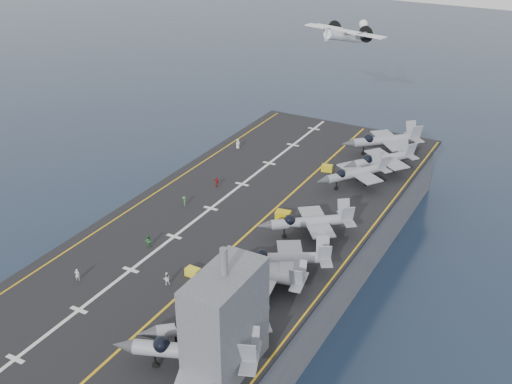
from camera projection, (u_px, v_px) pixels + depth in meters
The scene contains 26 objects.
ground at pixel (244, 273), 103.62m from camera, with size 500.00×500.00×0.00m, color #142135.
hull at pixel (244, 247), 101.38m from camera, with size 36.00×90.00×10.00m, color #56595E.
flight_deck at pixel (244, 218), 99.05m from camera, with size 38.00×92.00×0.40m, color black.
foul_line at pixel (261, 222), 97.66m from camera, with size 0.35×90.00×0.02m, color gold.
landing_centerline at pixel (211, 208), 101.52m from camera, with size 0.50×90.00×0.02m, color silver.
deck_edge_port at pixel (155, 193), 106.25m from camera, with size 0.25×90.00×0.02m, color gold.
deck_edge_stbd at pixel (357, 247), 91.01m from camera, with size 0.25×90.00×0.02m, color gold.
island_superstructure at pixel (225, 311), 65.63m from camera, with size 5.00×10.00×15.00m, color #56595E, non-canonical shape.
fighter_jet_0 at pixel (195, 351), 67.27m from camera, with size 18.57×15.52×5.50m, color #8D949C, non-canonical shape.
fighter_jet_1 at pixel (212, 324), 71.60m from camera, with size 17.65×17.12×5.14m, color gray, non-canonical shape.
fighter_jet_2 at pixel (261, 274), 80.94m from camera, with size 14.70×11.19×4.61m, color gray, non-canonical shape.
fighter_jet_3 at pixel (285, 257), 84.23m from camera, with size 16.71×15.06×4.84m, color gray, non-canonical shape.
fighter_jet_4 at pixel (311, 221), 92.88m from camera, with size 17.06×16.27×4.94m, color #90979F, non-canonical shape.
fighter_jet_6 at pixel (356, 172), 108.03m from camera, with size 15.26×16.50×4.77m, color #A0A9B0, non-canonical shape.
fighter_jet_7 at pixel (383, 158), 113.03m from camera, with size 16.18×17.09×4.95m, color #9DA6AE, non-canonical shape.
fighter_jet_8 at pixel (386, 139), 120.51m from camera, with size 18.49×18.15×5.40m, color gray, non-canonical shape.
tow_cart_a at pixel (193, 272), 84.43m from camera, with size 1.88×1.25×1.11m, color yellow, non-canonical shape.
tow_cart_b at pixel (283, 215), 98.13m from camera, with size 2.46×1.82×1.35m, color gold, non-canonical shape.
tow_cart_c at pixel (327, 168), 113.89m from camera, with size 2.15×1.61×1.16m, color gold, non-canonical shape.
crew_1 at pixel (77, 275), 83.32m from camera, with size 1.25×1.15×1.73m, color silver.
crew_2 at pixel (148, 241), 90.89m from camera, with size 1.33×1.29×1.86m, color #297D33.
crew_3 at pixel (184, 201), 102.05m from camera, with size 1.07×1.15×1.59m, color green.
crew_4 at pixel (217, 182), 108.29m from camera, with size 1.03×0.71×1.66m, color #A21418.
crew_5 at pixel (238, 144), 123.15m from camera, with size 1.13×1.33×1.87m, color white.
crew_7 at pixel (167, 279), 82.39m from camera, with size 1.34×1.28×1.86m, color white.
transport_plane at pixel (344, 36), 134.95m from camera, with size 22.01×17.44×4.60m, color white, non-canonical shape.
Camera 1 is at (43.33, -75.15, 58.22)m, focal length 45.00 mm.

